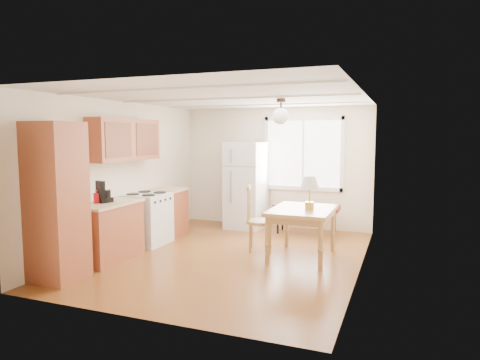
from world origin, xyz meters
The scene contains 11 objects.
room_shell centered at (0.00, 0.00, 1.25)m, with size 4.60×5.60×2.62m.
kitchen_run centered at (-1.72, -0.63, 0.84)m, with size 0.65×3.40×2.20m.
window_unit centered at (0.60, 2.47, 1.55)m, with size 1.64×0.05×1.51m.
pendant_light centered at (0.70, 0.40, 2.24)m, with size 0.26×0.26×0.40m.
refrigerator centered at (-0.51, 2.09, 0.89)m, with size 0.77×0.78×1.78m.
bench centered at (0.79, 1.98, 0.52)m, with size 1.25×0.46×0.58m.
dining_table centered at (1.07, 0.37, 0.68)m, with size 0.94×1.25×0.78m.
chair centered at (0.24, 0.48, 0.63)m, with size 0.51×0.51×1.09m.
table_lamp centered at (1.19, 0.33, 1.15)m, with size 0.30×0.30×0.52m.
coffee_maker centered at (-1.72, -0.89, 1.02)m, with size 0.22×0.26×0.34m.
kettle centered at (-1.78, -0.96, 0.99)m, with size 0.11×0.11×0.21m.
Camera 1 is at (2.54, -6.15, 1.93)m, focal length 32.00 mm.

